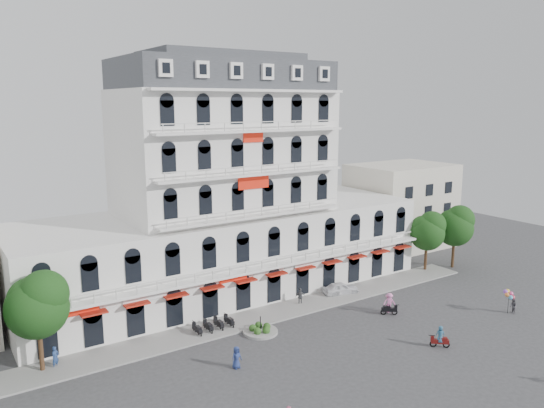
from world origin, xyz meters
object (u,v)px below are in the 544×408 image
(parked_car, at_px, (341,288))
(rider_center, at_px, (389,303))
(rider_east, at_px, (440,337))
(balloon_vendor, at_px, (511,301))

(parked_car, distance_m, rider_center, 7.06)
(rider_east, xyz_separation_m, balloon_vendor, (11.93, 0.99, 0.37))
(parked_car, height_order, balloon_vendor, balloon_vendor)
(rider_east, bearing_deg, rider_center, -60.87)
(balloon_vendor, bearing_deg, rider_center, 147.95)
(parked_car, distance_m, balloon_vendor, 17.17)
(parked_car, relative_size, balloon_vendor, 1.63)
(rider_east, height_order, rider_center, rider_center)
(rider_east, relative_size, rider_center, 0.86)
(rider_center, bearing_deg, balloon_vendor, 3.13)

